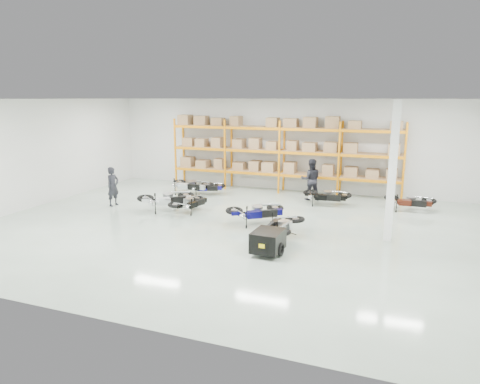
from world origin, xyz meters
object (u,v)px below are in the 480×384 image
at_px(moto_black_far_left, 190,200).
at_px(moto_back_d, 410,198).
at_px(moto_back_b, 190,182).
at_px(moto_back_a, 206,185).
at_px(person_back, 311,179).
at_px(moto_touring_right, 282,222).
at_px(moto_back_c, 326,193).
at_px(trailer, 268,241).
at_px(moto_silver_left, 167,195).
at_px(person_left, 113,186).
at_px(moto_blue_centre, 257,208).

distance_m(moto_black_far_left, moto_back_d, 8.98).
bearing_deg(moto_back_b, moto_back_a, -73.24).
height_order(moto_black_far_left, person_back, person_back).
relative_size(moto_touring_right, moto_back_a, 1.16).
relative_size(moto_back_c, person_back, 0.96).
distance_m(moto_black_far_left, trailer, 5.59).
xyz_separation_m(moto_touring_right, trailer, (0.00, -1.60, -0.14)).
relative_size(moto_black_far_left, moto_back_d, 0.94).
bearing_deg(moto_back_d, moto_silver_left, 111.11).
relative_size(trailer, moto_back_b, 0.91).
bearing_deg(person_left, moto_back_b, -23.43).
height_order(moto_back_c, moto_back_d, moto_back_c).
height_order(moto_black_far_left, moto_back_c, moto_back_c).
height_order(trailer, moto_back_c, moto_back_c).
distance_m(moto_back_b, moto_back_c, 6.47).
relative_size(trailer, person_left, 1.04).
height_order(moto_back_c, person_left, person_left).
distance_m(moto_touring_right, moto_back_a, 7.16).
height_order(moto_silver_left, moto_back_a, moto_silver_left).
xyz_separation_m(trailer, moto_back_b, (-5.85, 6.46, 0.16)).
bearing_deg(moto_back_b, moto_back_c, -83.88).
bearing_deg(trailer, moto_back_c, 87.60).
distance_m(moto_back_b, person_left, 3.76).
bearing_deg(trailer, moto_back_d, 62.79).
bearing_deg(moto_black_far_left, person_left, 16.24).
xyz_separation_m(moto_black_far_left, moto_back_c, (4.97, 3.09, 0.04)).
bearing_deg(moto_blue_centre, moto_back_a, 10.51).
height_order(moto_black_far_left, moto_touring_right, moto_touring_right).
distance_m(moto_silver_left, person_back, 6.48).
relative_size(moto_blue_centre, moto_black_far_left, 1.16).
distance_m(moto_back_d, person_left, 12.42).
bearing_deg(moto_silver_left, moto_touring_right, -148.82).
xyz_separation_m(moto_touring_right, moto_back_d, (3.98, 5.25, -0.03)).
bearing_deg(moto_back_c, moto_back_b, 90.74).
bearing_deg(person_left, moto_silver_left, -76.53).
distance_m(moto_silver_left, person_left, 2.55).
bearing_deg(moto_back_a, person_back, -103.11).
bearing_deg(moto_black_far_left, moto_silver_left, 15.09).
height_order(moto_blue_centre, trailer, moto_blue_centre).
distance_m(moto_black_far_left, moto_back_c, 5.86).
height_order(moto_black_far_left, moto_back_b, moto_back_b).
relative_size(moto_black_far_left, moto_back_b, 0.86).
bearing_deg(moto_back_d, person_back, 84.12).
xyz_separation_m(moto_black_far_left, moto_back_d, (8.33, 3.34, 0.03)).
bearing_deg(moto_silver_left, moto_blue_centre, -137.27).
xyz_separation_m(moto_black_far_left, moto_back_a, (-0.75, 3.11, -0.02)).
height_order(moto_back_b, person_left, person_left).
distance_m(moto_touring_right, trailer, 1.60).
bearing_deg(moto_black_far_left, moto_back_d, -144.63).
relative_size(trailer, moto_back_d, 1.00).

